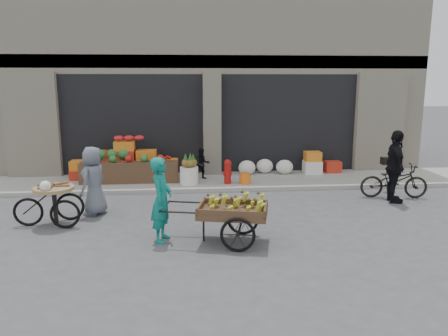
{
  "coord_description": "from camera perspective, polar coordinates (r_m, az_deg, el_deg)",
  "views": [
    {
      "loc": [
        -0.86,
        -8.61,
        3.07
      ],
      "look_at": [
        0.01,
        1.0,
        1.1
      ],
      "focal_mm": 35.0,
      "sensor_mm": 36.0,
      "label": 1
    }
  ],
  "objects": [
    {
      "name": "pineapple_bin",
      "position": [
        12.5,
        -4.57,
        -0.97
      ],
      "size": [
        0.52,
        0.52,
        0.5
      ],
      "primitive_type": "cylinder",
      "color": "silver",
      "rests_on": "sidewalk"
    },
    {
      "name": "sidewalk",
      "position": [
        13.08,
        -1.29,
        -1.76
      ],
      "size": [
        18.0,
        2.2,
        0.12
      ],
      "primitive_type": "cube",
      "color": "gray",
      "rests_on": "ground"
    },
    {
      "name": "banana_cart",
      "position": [
        8.27,
        0.84,
        -5.37
      ],
      "size": [
        2.32,
        1.34,
        0.91
      ],
      "rotation": [
        0.0,
        0.0,
        -0.23
      ],
      "color": "brown",
      "rests_on": "ground"
    },
    {
      "name": "fruit_display",
      "position": [
        13.3,
        -12.12,
        0.9
      ],
      "size": [
        3.1,
        1.12,
        1.24
      ],
      "color": "#B42B19",
      "rests_on": "sidewalk"
    },
    {
      "name": "bicycle",
      "position": [
        12.27,
        21.3,
        -1.59
      ],
      "size": [
        1.79,
        0.86,
        0.9
      ],
      "primitive_type": "imported",
      "rotation": [
        0.0,
        0.0,
        1.41
      ],
      "color": "black",
      "rests_on": "ground"
    },
    {
      "name": "right_bay_goods",
      "position": [
        14.01,
        9.27,
        0.43
      ],
      "size": [
        3.35,
        0.6,
        0.7
      ],
      "color": "silver",
      "rests_on": "sidewalk"
    },
    {
      "name": "orange_bucket",
      "position": [
        12.54,
        2.77,
        -1.37
      ],
      "size": [
        0.32,
        0.32,
        0.3
      ],
      "primitive_type": "cylinder",
      "color": "orange",
      "rests_on": "sidewalk"
    },
    {
      "name": "cyclist",
      "position": [
        11.74,
        21.45,
        0.16
      ],
      "size": [
        0.61,
        1.13,
        1.83
      ],
      "primitive_type": "imported",
      "rotation": [
        0.0,
        0.0,
        1.41
      ],
      "color": "black",
      "rests_on": "ground"
    },
    {
      "name": "fire_hydrant",
      "position": [
        12.48,
        0.48,
        -0.33
      ],
      "size": [
        0.22,
        0.22,
        0.71
      ],
      "color": "#A5140F",
      "rests_on": "sidewalk"
    },
    {
      "name": "building",
      "position": [
        16.66,
        -2.29,
        12.56
      ],
      "size": [
        14.0,
        6.45,
        7.0
      ],
      "color": "beige",
      "rests_on": "ground"
    },
    {
      "name": "seated_person",
      "position": [
        13.05,
        -2.86,
        0.55
      ],
      "size": [
        0.51,
        0.43,
        0.93
      ],
      "primitive_type": "imported",
      "rotation": [
        0.0,
        0.0,
        0.17
      ],
      "color": "black",
      "rests_on": "sidewalk"
    },
    {
      "name": "tricycle_cart",
      "position": [
        9.96,
        -21.3,
        -3.83
      ],
      "size": [
        1.44,
        0.89,
        0.95
      ],
      "rotation": [
        0.0,
        0.0,
        0.07
      ],
      "color": "#9E7F51",
      "rests_on": "ground"
    },
    {
      "name": "vendor_woman",
      "position": [
        8.39,
        -8.16,
        -4.13
      ],
      "size": [
        0.51,
        0.67,
        1.64
      ],
      "primitive_type": "imported",
      "rotation": [
        0.0,
        0.0,
        1.36
      ],
      "color": "#0F7369",
      "rests_on": "ground"
    },
    {
      "name": "ground",
      "position": [
        9.18,
        0.48,
        -8.0
      ],
      "size": [
        80.0,
        80.0,
        0.0
      ],
      "primitive_type": "plane",
      "color": "#424244",
      "rests_on": "ground"
    },
    {
      "name": "vendor_grey",
      "position": [
        10.39,
        -16.68,
        -1.62
      ],
      "size": [
        0.77,
        0.91,
        1.58
      ],
      "primitive_type": "imported",
      "rotation": [
        0.0,
        0.0,
        -1.98
      ],
      "color": "slate",
      "rests_on": "ground"
    }
  ]
}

